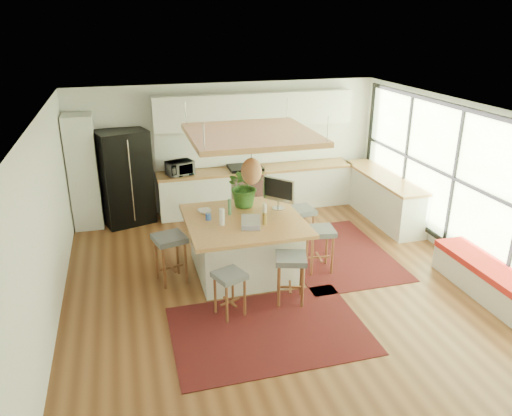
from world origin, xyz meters
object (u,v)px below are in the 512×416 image
object	(u,v)px
stool_left_side	(171,261)
island	(244,245)
stool_near_left	(230,293)
monitor	(279,194)
island_plant	(245,190)
laptop	(251,222)
fridge	(125,179)
stool_near_right	(290,280)
stool_right_back	(300,229)
stool_right_front	(319,250)
microwave	(180,167)

from	to	relation	value
stool_left_side	island	bearing A→B (deg)	1.74
stool_near_left	monitor	size ratio (longest dim) A/B	1.13
stool_near_left	island_plant	bearing A→B (deg)	69.15
stool_left_side	island_plant	distance (m)	1.72
island	laptop	size ratio (longest dim) A/B	6.02
island_plant	fridge	bearing A→B (deg)	132.88
stool_near_right	island	bearing A→B (deg)	110.85
island	stool_near_right	world-z (taller)	island
stool_right_back	stool_near_left	bearing A→B (deg)	-133.45
stool_near_right	monitor	xyz separation A→B (m)	(0.25, 1.38, 0.83)
fridge	stool_right_back	distance (m)	3.68
stool_right_front	laptop	world-z (taller)	laptop
stool_left_side	stool_near_left	bearing A→B (deg)	-59.67
stool_left_side	microwave	size ratio (longest dim) A/B	1.52
fridge	stool_near_left	size ratio (longest dim) A/B	2.87
stool_right_front	monitor	xyz separation A→B (m)	(-0.53, 0.59, 0.83)
island	stool_right_front	distance (m)	1.24
microwave	monitor	bearing A→B (deg)	-78.77
stool_right_back	microwave	bearing A→B (deg)	132.51
island_plant	stool_left_side	bearing A→B (deg)	-156.20
fridge	laptop	bearing A→B (deg)	-77.03
laptop	microwave	distance (m)	3.13
fridge	stool_right_back	bearing A→B (deg)	-52.17
island	microwave	bearing A→B (deg)	104.63
stool_right_back	fridge	bearing A→B (deg)	145.04
fridge	island_plant	xyz separation A→B (m)	(1.95, -2.10, 0.29)
stool_left_side	stool_right_front	bearing A→B (deg)	-6.54
microwave	island_plant	bearing A→B (deg)	-86.31
stool_right_front	stool_left_side	distance (m)	2.42
stool_near_left	laptop	xyz separation A→B (m)	(0.52, 0.80, 0.70)
stool_near_right	laptop	xyz separation A→B (m)	(-0.42, 0.69, 0.70)
stool_near_right	laptop	bearing A→B (deg)	121.22
stool_right_back	laptop	bearing A→B (deg)	-139.85
fridge	stool_near_right	xyz separation A→B (m)	(2.21, -3.77, -0.57)
laptop	monitor	distance (m)	0.97
stool_right_back	island_plant	size ratio (longest dim) A/B	1.05
island	fridge	bearing A→B (deg)	123.85
monitor	stool_near_left	bearing A→B (deg)	-80.03
stool_right_front	fridge	bearing A→B (deg)	135.09
stool_left_side	laptop	xyz separation A→B (m)	(1.21, -0.38, 0.70)
fridge	island_plant	size ratio (longest dim) A/B	2.62
microwave	stool_right_front	bearing A→B (deg)	-76.02
stool_left_side	island_plant	world-z (taller)	island_plant
fridge	stool_near_right	size ratio (longest dim) A/B	2.54
stool_near_right	laptop	distance (m)	1.06
island_plant	stool_right_back	bearing A→B (deg)	1.13
stool_right_front	microwave	bearing A→B (deg)	122.65
island	stool_near_left	xyz separation A→B (m)	(-0.51, -1.21, -0.11)
stool_left_side	island_plant	bearing A→B (deg)	23.80
stool_near_left	island	bearing A→B (deg)	67.01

